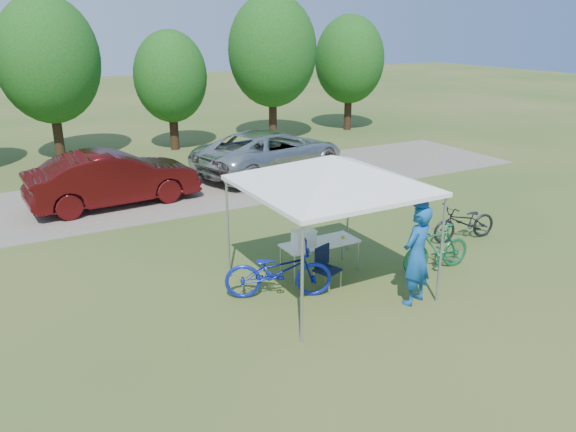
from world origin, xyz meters
name	(u,v)px	position (x,y,z in m)	size (l,w,h in m)	color
ground	(328,288)	(0.00, 0.00, 0.00)	(100.00, 100.00, 0.00)	#2D5119
gravel_strip	(191,190)	(0.00, 8.00, 0.01)	(24.00, 5.00, 0.02)	gray
canopy	(331,159)	(0.00, 0.00, 2.65)	(4.53, 4.53, 3.00)	#A5A5AA
treeline	(125,64)	(-0.29, 14.05, 3.53)	(24.89, 4.28, 6.30)	#382314
folding_table	(320,244)	(0.26, 0.73, 0.64)	(1.65, 0.69, 0.68)	white
folding_chair	(325,264)	(-0.04, 0.07, 0.50)	(0.55, 0.58, 0.85)	black
cooler	(304,238)	(-0.14, 0.73, 0.85)	(0.47, 0.32, 0.34)	white
ice_cream_cup	(343,237)	(0.80, 0.68, 0.71)	(0.08, 0.08, 0.06)	gold
cyclist	(417,255)	(1.09, -1.31, 0.97)	(0.71, 0.46, 1.94)	#134F9C
bike_blue	(278,271)	(-1.05, 0.16, 0.54)	(0.72, 2.06, 1.08)	#1223A4
bike_green	(436,248)	(2.47, -0.41, 0.51)	(0.48, 1.69, 1.02)	#17673C
bike_dark	(465,222)	(4.33, 0.58, 0.46)	(0.62, 1.77, 0.93)	black
minivan	(271,152)	(3.13, 8.50, 0.80)	(2.58, 5.61, 1.56)	beige
sedan	(113,178)	(-2.46, 7.60, 0.81)	(1.67, 4.78, 1.57)	#460B0C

